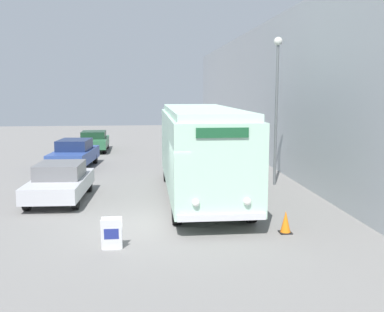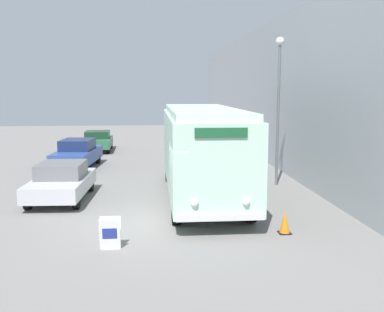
{
  "view_description": "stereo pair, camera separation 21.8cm",
  "coord_description": "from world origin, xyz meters",
  "px_view_note": "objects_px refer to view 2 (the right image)",
  "views": [
    {
      "loc": [
        0.02,
        -13.47,
        4.2
      ],
      "look_at": [
        1.52,
        1.17,
        2.01
      ],
      "focal_mm": 42.0,
      "sensor_mm": 36.0,
      "label": 1
    },
    {
      "loc": [
        0.23,
        -13.49,
        4.2
      ],
      "look_at": [
        1.52,
        1.17,
        2.01
      ],
      "focal_mm": 42.0,
      "sensor_mm": 36.0,
      "label": 2
    }
  ],
  "objects_px": {
    "parked_car_near": "(61,181)",
    "sign_board": "(110,234)",
    "streetlamp": "(279,90)",
    "parked_car_mid": "(77,153)",
    "vintage_bus": "(202,148)",
    "traffic_cone": "(285,223)",
    "parked_car_far": "(97,141)"
  },
  "relations": [
    {
      "from": "parked_car_near",
      "to": "sign_board",
      "type": "bearing_deg",
      "value": -65.04
    },
    {
      "from": "streetlamp",
      "to": "parked_car_mid",
      "type": "xyz_separation_m",
      "value": [
        -9.52,
        5.3,
        -3.38
      ]
    },
    {
      "from": "vintage_bus",
      "to": "sign_board",
      "type": "distance_m",
      "value": 6.44
    },
    {
      "from": "streetlamp",
      "to": "parked_car_near",
      "type": "relative_size",
      "value": 1.49
    },
    {
      "from": "vintage_bus",
      "to": "parked_car_mid",
      "type": "bearing_deg",
      "value": 128.9
    },
    {
      "from": "vintage_bus",
      "to": "traffic_cone",
      "type": "xyz_separation_m",
      "value": [
        1.95,
        -4.59,
        -1.63
      ]
    },
    {
      "from": "parked_car_near",
      "to": "traffic_cone",
      "type": "xyz_separation_m",
      "value": [
        7.35,
        -4.79,
        -0.39
      ]
    },
    {
      "from": "parked_car_near",
      "to": "parked_car_far",
      "type": "relative_size",
      "value": 1.06
    },
    {
      "from": "parked_car_far",
      "to": "traffic_cone",
      "type": "distance_m",
      "value": 20.2
    },
    {
      "from": "sign_board",
      "to": "parked_car_far",
      "type": "relative_size",
      "value": 0.21
    },
    {
      "from": "parked_car_mid",
      "to": "parked_car_far",
      "type": "height_order",
      "value": "parked_car_mid"
    },
    {
      "from": "vintage_bus",
      "to": "sign_board",
      "type": "height_order",
      "value": "vintage_bus"
    },
    {
      "from": "parked_car_near",
      "to": "parked_car_mid",
      "type": "xyz_separation_m",
      "value": [
        -0.57,
        7.2,
        0.06
      ]
    },
    {
      "from": "traffic_cone",
      "to": "parked_car_mid",
      "type": "bearing_deg",
      "value": 123.46
    },
    {
      "from": "vintage_bus",
      "to": "sign_board",
      "type": "relative_size",
      "value": 11.29
    },
    {
      "from": "parked_car_mid",
      "to": "parked_car_far",
      "type": "bearing_deg",
      "value": 92.93
    },
    {
      "from": "streetlamp",
      "to": "parked_car_near",
      "type": "xyz_separation_m",
      "value": [
        -8.95,
        -1.9,
        -3.44
      ]
    },
    {
      "from": "streetlamp",
      "to": "sign_board",
      "type": "bearing_deg",
      "value": -131.11
    },
    {
      "from": "parked_car_far",
      "to": "traffic_cone",
      "type": "bearing_deg",
      "value": -69.18
    },
    {
      "from": "parked_car_near",
      "to": "parked_car_mid",
      "type": "height_order",
      "value": "parked_car_mid"
    },
    {
      "from": "sign_board",
      "to": "traffic_cone",
      "type": "xyz_separation_m",
      "value": [
        5.0,
        0.87,
        -0.09
      ]
    },
    {
      "from": "parked_car_near",
      "to": "parked_car_far",
      "type": "bearing_deg",
      "value": 93.59
    },
    {
      "from": "parked_car_far",
      "to": "traffic_cone",
      "type": "height_order",
      "value": "parked_car_far"
    },
    {
      "from": "parked_car_mid",
      "to": "traffic_cone",
      "type": "xyz_separation_m",
      "value": [
        7.92,
        -11.99,
        -0.45
      ]
    },
    {
      "from": "parked_car_near",
      "to": "parked_car_far",
      "type": "distance_m",
      "value": 13.91
    },
    {
      "from": "streetlamp",
      "to": "parked_car_mid",
      "type": "distance_m",
      "value": 11.41
    },
    {
      "from": "parked_car_mid",
      "to": "vintage_bus",
      "type": "bearing_deg",
      "value": -45.79
    },
    {
      "from": "parked_car_far",
      "to": "streetlamp",
      "type": "bearing_deg",
      "value": -53.83
    },
    {
      "from": "vintage_bus",
      "to": "parked_car_mid",
      "type": "relative_size",
      "value": 2.12
    },
    {
      "from": "sign_board",
      "to": "parked_car_mid",
      "type": "xyz_separation_m",
      "value": [
        -2.93,
        12.86,
        0.36
      ]
    },
    {
      "from": "vintage_bus",
      "to": "streetlamp",
      "type": "bearing_deg",
      "value": 30.63
    },
    {
      "from": "streetlamp",
      "to": "parked_car_mid",
      "type": "bearing_deg",
      "value": 150.89
    }
  ]
}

